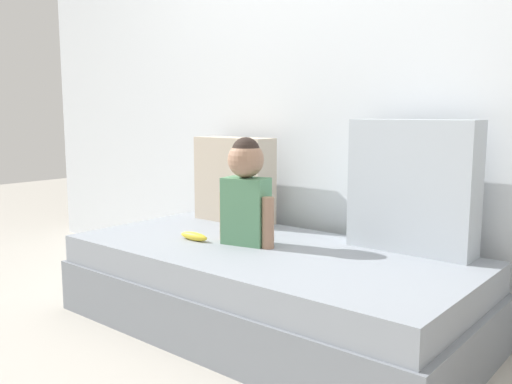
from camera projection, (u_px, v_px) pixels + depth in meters
ground_plane at (266, 328)px, 2.53m from camera, size 12.00×12.00×0.00m
back_wall at (339, 70)px, 2.81m from camera, size 5.11×0.10×2.41m
couch at (266, 289)px, 2.50m from camera, size 1.91×0.93×0.38m
throw_pillow_left at (234, 180)px, 3.05m from camera, size 0.48×0.16×0.47m
throw_pillow_right at (412, 186)px, 2.38m from camera, size 0.55×0.16×0.58m
toddler at (246, 189)px, 2.52m from camera, size 0.32×0.17×0.50m
banana at (194, 236)px, 2.61m from camera, size 0.17×0.05×0.04m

